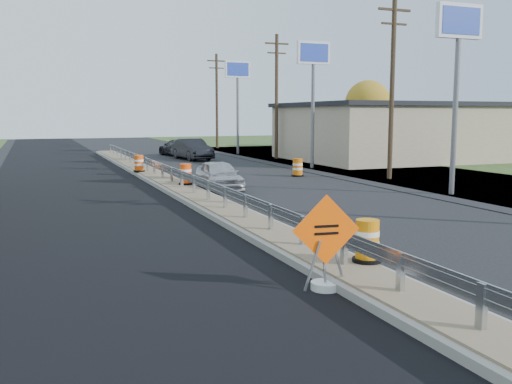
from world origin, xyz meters
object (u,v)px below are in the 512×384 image
object	(u,v)px
barrel_median_mid	(186,175)
car_dark_mid	(192,149)
car_silver	(219,175)
barrel_median_far	(139,164)
barrel_shoulder_near	(298,168)
barrel_median_near	(367,242)
caution_sign	(325,266)
car_dark_far	(178,147)

from	to	relation	value
barrel_median_mid	car_dark_mid	size ratio (longest dim) A/B	0.20
car_silver	car_dark_mid	bearing A→B (deg)	81.27
barrel_median_far	car_silver	size ratio (longest dim) A/B	0.24
barrel_shoulder_near	car_silver	distance (m)	6.90
barrel_median_far	barrel_shoulder_near	size ratio (longest dim) A/B	0.93
barrel_median_far	car_dark_mid	world-z (taller)	car_dark_mid
car_dark_mid	barrel_median_near	bearing A→B (deg)	-105.37
barrel_median_far	car_silver	world-z (taller)	car_silver
caution_sign	car_dark_far	size ratio (longest dim) A/B	0.39
barrel_shoulder_near	car_dark_far	world-z (taller)	car_dark_far
barrel_median_near	car_dark_mid	distance (m)	31.98
caution_sign	barrel_shoulder_near	bearing A→B (deg)	73.77
caution_sign	car_silver	size ratio (longest dim) A/B	0.48
car_dark_far	barrel_shoulder_near	bearing A→B (deg)	89.91
barrel_median_mid	car_silver	bearing A→B (deg)	-22.16
barrel_median_near	barrel_median_mid	bearing A→B (deg)	90.66
barrel_shoulder_near	caution_sign	bearing A→B (deg)	-114.19
barrel_median_mid	barrel_shoulder_near	distance (m)	7.87
car_dark_far	barrel_median_mid	bearing A→B (deg)	69.64
barrel_median_far	barrel_shoulder_near	bearing A→B (deg)	-23.55
barrel_median_near	barrel_median_mid	xyz separation A→B (m)	(-0.17, 14.83, 0.01)
barrel_median_mid	car_silver	distance (m)	1.53
barrel_median_near	car_dark_mid	bearing A→B (deg)	81.57
car_silver	car_dark_mid	xyz separation A→B (m)	(3.44, 17.38, 0.13)
caution_sign	car_dark_mid	distance (m)	33.03
barrel_median_mid	barrel_median_far	xyz separation A→B (m)	(-0.93, 6.74, -0.01)
car_dark_mid	car_dark_far	xyz separation A→B (m)	(-0.03, 4.42, -0.10)
barrel_median_near	car_silver	world-z (taller)	car_silver
car_silver	caution_sign	bearing A→B (deg)	-97.69
barrel_median_near	car_dark_far	world-z (taller)	car_dark_far
barrel_median_near	car_dark_mid	xyz separation A→B (m)	(4.69, 31.64, 0.12)
barrel_median_far	car_dark_mid	bearing A→B (deg)	60.09
barrel_median_far	barrel_median_near	bearing A→B (deg)	-87.08
barrel_median_far	barrel_median_mid	bearing A→B (deg)	-82.15
car_silver	car_dark_far	xyz separation A→B (m)	(3.41, 21.80, 0.03)
barrel_median_near	car_dark_mid	size ratio (longest dim) A/B	0.19
barrel_median_far	car_dark_mid	xyz separation A→B (m)	(5.79, 10.07, 0.12)
barrel_median_far	car_dark_far	xyz separation A→B (m)	(5.76, 14.49, 0.02)
barrel_median_mid	barrel_shoulder_near	bearing A→B (deg)	24.03
barrel_median_mid	barrel_median_far	size ratio (longest dim) A/B	1.02
barrel_shoulder_near	car_dark_mid	world-z (taller)	car_dark_mid
barrel_median_far	car_silver	distance (m)	7.69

